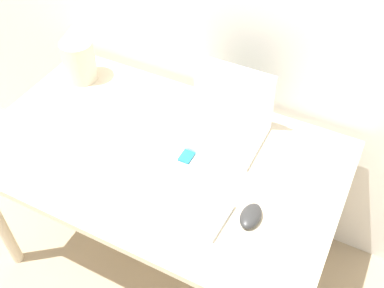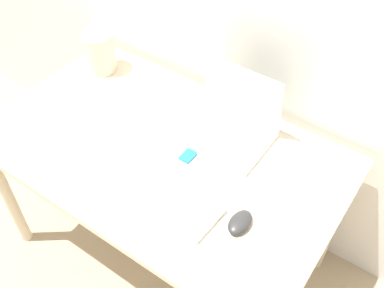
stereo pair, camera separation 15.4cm
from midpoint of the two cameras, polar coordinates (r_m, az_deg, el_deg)
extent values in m
cube|color=beige|center=(1.67, -1.31, -1.11)|extent=(1.34, 0.80, 0.03)
cylinder|color=beige|center=(2.12, -20.51, -6.19)|extent=(0.05, 0.05, 0.68)
cylinder|color=beige|center=(2.40, -8.22, 4.21)|extent=(0.05, 0.05, 0.68)
cylinder|color=beige|center=(2.01, 19.45, -9.43)|extent=(0.05, 0.05, 0.68)
cube|color=white|center=(1.70, 6.79, 0.78)|extent=(0.32, 0.25, 0.02)
cube|color=silver|center=(1.68, 6.61, 0.82)|extent=(0.26, 0.14, 0.00)
cube|color=white|center=(1.68, 9.02, 6.10)|extent=(0.32, 0.04, 0.25)
cube|color=black|center=(1.69, 9.20, 6.32)|extent=(0.28, 0.02, 0.21)
cube|color=white|center=(1.52, -1.80, -5.93)|extent=(0.49, 0.18, 0.02)
cube|color=silver|center=(1.52, -1.81, -5.69)|extent=(0.45, 0.15, 0.00)
ellipsoid|color=#2D2D2D|center=(1.45, 9.19, -9.97)|extent=(0.07, 0.10, 0.03)
cylinder|color=beige|center=(2.00, -9.51, 11.35)|extent=(0.14, 0.14, 0.18)
cone|color=beige|center=(1.94, -9.97, 14.45)|extent=(0.13, 0.13, 0.08)
cube|color=#1E7FB7|center=(1.63, 2.15, -1.69)|extent=(0.04, 0.06, 0.01)
camera|label=1|loc=(0.08, -87.13, 2.95)|focal=42.00mm
camera|label=2|loc=(0.08, 92.87, -2.95)|focal=42.00mm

